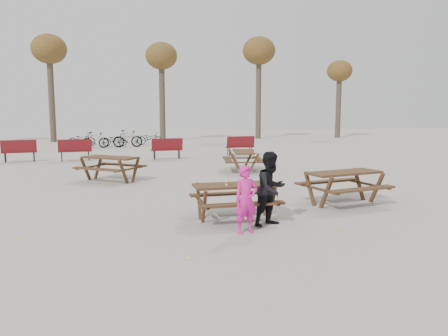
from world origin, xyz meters
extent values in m
plane|color=gray|center=(0.00, 0.00, 0.00)|extent=(80.00, 80.00, 0.00)
cube|color=#321D12|center=(0.00, 0.00, 0.75)|extent=(1.80, 0.70, 0.05)
cube|color=#321D12|center=(0.00, -0.60, 0.45)|extent=(1.80, 0.25, 0.05)
cube|color=#321D12|center=(0.00, 0.60, 0.45)|extent=(1.80, 0.25, 0.05)
cylinder|color=#321D12|center=(-0.75, -0.30, 0.36)|extent=(0.08, 0.08, 0.73)
cylinder|color=#321D12|center=(-0.75, 0.30, 0.36)|extent=(0.08, 0.08, 0.73)
cylinder|color=#321D12|center=(0.75, -0.30, 0.36)|extent=(0.08, 0.08, 0.73)
cylinder|color=#321D12|center=(0.75, 0.30, 0.36)|extent=(0.08, 0.08, 0.73)
cube|color=white|center=(0.29, -0.16, 0.79)|extent=(0.18, 0.11, 0.03)
ellipsoid|color=tan|center=(0.29, -0.16, 0.83)|extent=(0.14, 0.06, 0.05)
cylinder|color=silver|center=(-0.22, -0.14, 0.85)|extent=(0.06, 0.06, 0.15)
cylinder|color=#FF4C0D|center=(-0.22, -0.14, 0.83)|extent=(0.07, 0.07, 0.05)
cylinder|color=white|center=(-0.22, -0.14, 0.94)|extent=(0.03, 0.03, 0.02)
imported|color=#E21C93|center=(-0.09, -1.13, 0.66)|extent=(0.53, 0.39, 1.33)
imported|color=black|center=(0.58, -0.71, 0.77)|extent=(0.93, 0.86, 1.54)
imported|color=black|center=(-4.65, 20.54, 0.47)|extent=(1.90, 1.33, 0.95)
imported|color=black|center=(-3.74, 19.18, 0.50)|extent=(1.74, 0.84, 1.01)
imported|color=black|center=(-2.58, 20.40, 0.41)|extent=(1.63, 0.80, 0.82)
imported|color=black|center=(-1.77, 19.40, 0.55)|extent=(1.85, 0.58, 1.10)
imported|color=black|center=(-0.26, 20.99, 0.45)|extent=(1.73, 0.70, 0.89)
cylinder|color=#382B21|center=(-7.00, 25.50, 3.15)|extent=(0.44, 0.44, 6.30)
ellipsoid|color=brown|center=(-7.00, 25.50, 6.75)|extent=(2.52, 2.52, 2.14)
cylinder|color=#382B21|center=(1.00, 24.50, 2.97)|extent=(0.44, 0.44, 5.95)
ellipsoid|color=brown|center=(1.00, 24.50, 6.38)|extent=(2.38, 2.38, 2.02)
cylinder|color=#382B21|center=(9.00, 25.50, 3.32)|extent=(0.44, 0.44, 6.65)
ellipsoid|color=brown|center=(9.00, 25.50, 7.12)|extent=(2.66, 2.66, 2.26)
cylinder|color=#382B21|center=(16.00, 25.00, 2.62)|extent=(0.44, 0.44, 5.25)
ellipsoid|color=brown|center=(16.00, 25.00, 5.62)|extent=(2.10, 2.10, 1.79)
camera|label=1|loc=(-2.49, -9.06, 2.39)|focal=35.00mm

